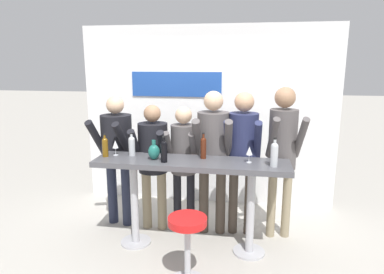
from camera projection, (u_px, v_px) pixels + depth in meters
name	position (u px, v px, depth m)	size (l,w,h in m)	color
ground_plane	(191.00, 247.00, 4.00)	(40.00, 40.00, 0.00)	#B2ADA3
back_wall	(207.00, 116.00, 5.12)	(3.76, 0.12, 2.65)	white
tasting_table	(191.00, 177.00, 3.82)	(2.16, 0.50, 1.06)	#4C4C51
bar_stool	(187.00, 241.00, 3.24)	(0.39, 0.39, 0.70)	#B2B2B7
person_far_left	(117.00, 147.00, 4.38)	(0.53, 0.62, 1.71)	#23283D
person_left	(153.00, 154.00, 4.26)	(0.44, 0.52, 1.61)	gray
person_center_left	(184.00, 155.00, 4.24)	(0.38, 0.49, 1.59)	black
person_center	(213.00, 148.00, 4.13)	(0.48, 0.59, 1.79)	#473D33
person_center_right	(243.00, 148.00, 4.10)	(0.43, 0.55, 1.78)	#473D33
person_right	(283.00, 145.00, 4.01)	(0.44, 0.58, 1.85)	gray
wine_bottle_0	(105.00, 146.00, 3.90)	(0.07, 0.07, 0.27)	brown
wine_bottle_1	(203.00, 147.00, 3.83)	(0.07, 0.07, 0.30)	#4C1E0F
wine_bottle_2	(132.00, 145.00, 3.95)	(0.08, 0.08, 0.27)	#B7BCC1
wine_bottle_3	(164.00, 150.00, 3.69)	(0.07, 0.07, 0.29)	black
wine_bottle_4	(274.00, 153.00, 3.53)	(0.08, 0.08, 0.31)	#B7BCC1
wine_glass_0	(115.00, 145.00, 3.96)	(0.07, 0.07, 0.18)	silver
wine_glass_1	(249.00, 151.00, 3.67)	(0.07, 0.07, 0.18)	silver
decorative_vase	(154.00, 152.00, 3.80)	(0.13, 0.13, 0.22)	#1E665B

